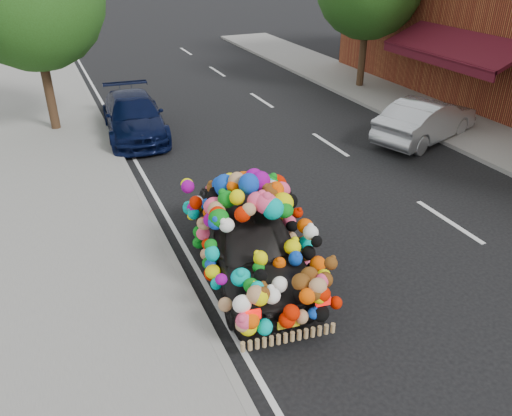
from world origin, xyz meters
The scene contains 8 objects.
ground centered at (0.00, 0.00, 0.00)m, with size 100.00×100.00×0.00m, color black.
sidewalk centered at (-4.30, 0.00, 0.06)m, with size 4.00×60.00×0.12m, color gray.
kerb centered at (-2.35, 0.00, 0.07)m, with size 0.15×60.00×0.13m, color gray.
footpath_far centered at (8.20, 3.00, 0.06)m, with size 3.00×40.00×0.12m, color gray.
lane_markings centered at (3.60, 0.00, 0.01)m, with size 6.00×50.00×0.01m, color silver, non-canonical shape.
plush_art_car centered at (-1.11, -0.04, 1.01)m, with size 2.43×4.32×1.98m.
navy_sedan centered at (-1.55, 8.14, 0.61)m, with size 1.72×4.24×1.23m, color black.
silver_hatchback centered at (6.41, 4.20, 0.63)m, with size 1.34×3.84×1.27m, color #AFB2B7.
Camera 1 is at (-4.04, -6.95, 5.48)m, focal length 35.00 mm.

